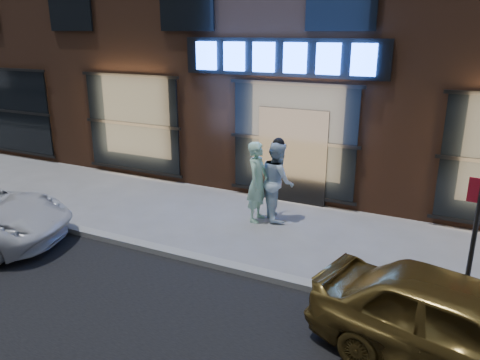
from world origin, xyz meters
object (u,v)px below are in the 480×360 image
Objects in this scene: man_bowtie at (258,182)px; gold_sedan at (463,331)px; sign_post at (474,236)px; man_cap at (278,181)px.

gold_sedan is (4.41, -3.58, -0.27)m from man_bowtie.
gold_sedan is 1.59m from sign_post.
man_cap is (0.37, 0.30, -0.01)m from man_bowtie.
man_cap is 5.60m from gold_sedan.
sign_post is (4.05, -2.45, 0.44)m from man_cap.
gold_sedan is at bearing -83.65° from sign_post.
man_bowtie reaches higher than man_cap.
man_bowtie is 1.01× the size of man_cap.
gold_sedan is at bearing -168.31° from man_cap.
man_cap is at bearing -52.84° from man_bowtie.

